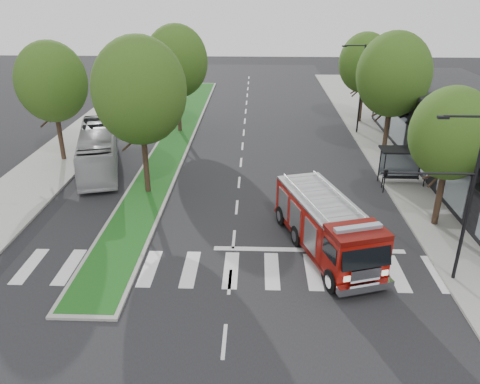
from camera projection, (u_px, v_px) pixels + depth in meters
name	position (u px, v px, depth m)	size (l,w,h in m)	color
ground	(234.00, 239.00, 25.58)	(140.00, 140.00, 0.00)	black
sidewalk_right	(410.00, 173.00, 34.28)	(5.00, 80.00, 0.15)	gray
sidewalk_left	(48.00, 169.00, 35.13)	(5.00, 80.00, 0.15)	gray
median	(177.00, 138.00, 42.16)	(3.00, 50.00, 0.15)	gray
storefront_row	(479.00, 142.00, 33.15)	(8.00, 30.00, 5.00)	black
bus_shelter	(403.00, 156.00, 31.83)	(3.20, 1.60, 2.61)	black
tree_right_near	(451.00, 134.00, 24.79)	(4.40, 4.40, 8.05)	black
tree_right_mid	(394.00, 75.00, 35.34)	(5.60, 5.60, 9.72)	black
tree_right_far	(365.00, 63.00, 44.73)	(5.00, 5.00, 8.73)	black
tree_median_near	(140.00, 91.00, 28.46)	(5.80, 5.80, 10.16)	black
tree_median_far	(176.00, 61.00, 41.37)	(5.60, 5.60, 9.72)	black
tree_left_mid	(52.00, 82.00, 34.45)	(5.20, 5.20, 9.16)	black
streetlight_right_near	(452.00, 190.00, 20.18)	(4.08, 0.22, 8.00)	black
streetlight_right_far	(360.00, 85.00, 41.67)	(2.11, 0.20, 8.00)	black
fire_engine	(326.00, 226.00, 23.93)	(5.03, 9.15, 3.04)	#520704
city_bus	(98.00, 149.00, 34.80)	(2.53, 10.83, 3.02)	#ABAAAF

